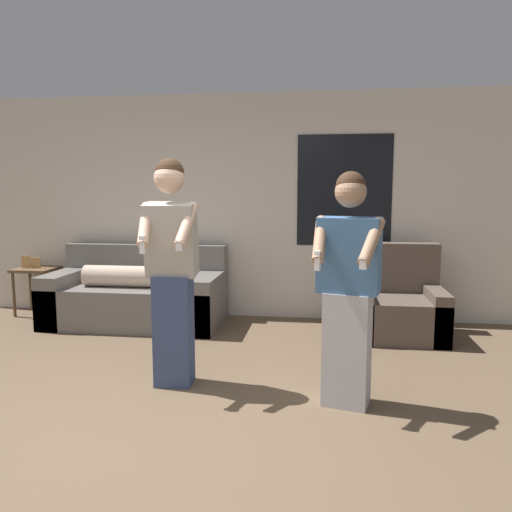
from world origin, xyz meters
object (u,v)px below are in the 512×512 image
at_px(person_right, 348,289).
at_px(armchair, 397,307).
at_px(couch, 137,296).
at_px(person_left, 172,269).
at_px(side_table, 36,275).

bearing_deg(person_right, armchair, 71.56).
height_order(couch, person_right, person_right).
height_order(armchair, person_left, person_left).
relative_size(person_left, person_right, 1.07).
height_order(couch, side_table, couch).
bearing_deg(armchair, side_table, 175.42).
height_order(armchair, side_table, armchair).
xyz_separation_m(couch, side_table, (-1.42, 0.25, 0.18)).
xyz_separation_m(couch, person_right, (2.33, -1.96, 0.54)).
bearing_deg(couch, person_left, -61.04).
bearing_deg(person_left, couch, 118.96).
bearing_deg(person_left, person_right, -8.26).
distance_m(person_left, person_right, 1.37).
distance_m(couch, person_left, 2.11).
height_order(couch, armchair, armchair).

